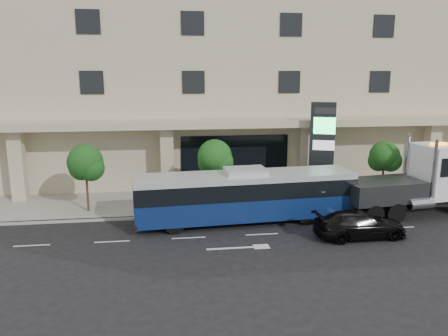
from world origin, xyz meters
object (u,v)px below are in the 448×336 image
object	(u,v)px
tow_truck	(422,183)
signage_pylon	(322,150)
city_bus	(245,195)
black_sedan	(360,224)

from	to	relation	value
tow_truck	signage_pylon	world-z (taller)	signage_pylon
signage_pylon	tow_truck	bearing A→B (deg)	-15.55
city_bus	tow_truck	bearing A→B (deg)	-3.45
city_bus	black_sedan	xyz separation A→B (m)	(5.64, -3.25, -0.94)
tow_truck	signage_pylon	distance (m)	6.55
tow_truck	black_sedan	bearing A→B (deg)	-155.81
city_bus	signage_pylon	bearing A→B (deg)	29.12
city_bus	black_sedan	world-z (taller)	city_bus
tow_truck	city_bus	bearing A→B (deg)	173.25
city_bus	signage_pylon	xyz separation A→B (m)	(5.99, 3.90, 1.84)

